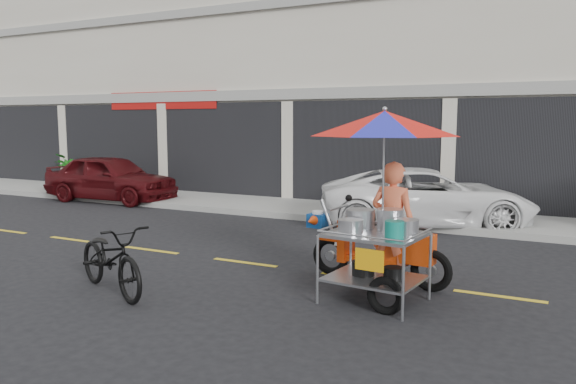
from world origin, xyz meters
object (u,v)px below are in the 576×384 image
at_px(maroon_sedan, 111,178).
at_px(food_vendor_rig, 385,178).
at_px(white_pickup, 427,197).
at_px(near_bicycle, 111,258).

xyz_separation_m(maroon_sedan, food_vendor_rig, (9.87, -5.05, 0.90)).
bearing_deg(maroon_sedan, food_vendor_rig, -119.68).
height_order(maroon_sedan, food_vendor_rig, food_vendor_rig).
xyz_separation_m(white_pickup, near_bicycle, (-2.67, -6.91, -0.17)).
bearing_deg(near_bicycle, food_vendor_rig, -41.54).
bearing_deg(white_pickup, maroon_sedan, 66.96).
xyz_separation_m(white_pickup, food_vendor_rig, (0.66, -5.29, 0.94)).
relative_size(near_bicycle, food_vendor_rig, 0.73).
height_order(near_bicycle, food_vendor_rig, food_vendor_rig).
bearing_deg(maroon_sedan, near_bicycle, -138.13).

